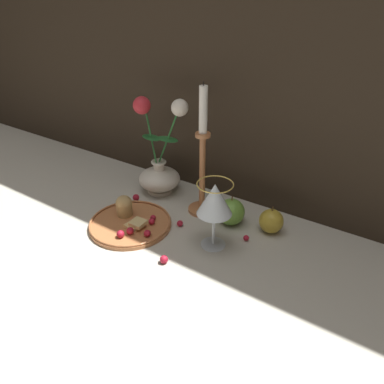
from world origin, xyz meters
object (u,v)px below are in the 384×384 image
(candlestick, at_px, (202,165))
(vase, at_px, (159,167))
(plate_with_pastries, at_px, (130,221))
(wine_glass, at_px, (216,200))
(apple_near_glass, at_px, (271,221))
(apple_beside_vase, at_px, (231,212))

(candlestick, bearing_deg, vase, 171.97)
(plate_with_pastries, height_order, wine_glass, wine_glass)
(wine_glass, relative_size, apple_near_glass, 2.29)
(apple_near_glass, bearing_deg, candlestick, -175.79)
(apple_beside_vase, bearing_deg, vase, 172.95)
(plate_with_pastries, xyz_separation_m, apple_beside_vase, (0.22, 0.16, 0.02))
(candlestick, xyz_separation_m, apple_near_glass, (0.20, 0.02, -0.11))
(vase, xyz_separation_m, candlestick, (0.17, -0.02, 0.06))
(wine_glass, relative_size, candlestick, 0.47)
(vase, xyz_separation_m, apple_beside_vase, (0.27, -0.03, -0.05))
(candlestick, distance_m, apple_near_glass, 0.23)
(candlestick, height_order, apple_near_glass, candlestick)
(wine_glass, distance_m, candlestick, 0.16)
(wine_glass, distance_m, apple_beside_vase, 0.14)
(wine_glass, bearing_deg, plate_with_pastries, -166.82)
(candlestick, bearing_deg, apple_beside_vase, -5.40)
(wine_glass, bearing_deg, apple_near_glass, 53.21)
(plate_with_pastries, relative_size, candlestick, 0.60)
(apple_beside_vase, height_order, apple_near_glass, apple_beside_vase)
(vase, xyz_separation_m, plate_with_pastries, (0.04, -0.19, -0.07))
(vase, height_order, apple_near_glass, vase)
(vase, height_order, wine_glass, vase)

